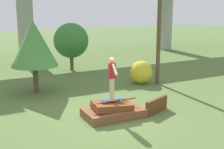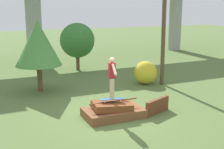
{
  "view_description": "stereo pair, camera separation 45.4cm",
  "coord_description": "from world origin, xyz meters",
  "px_view_note": "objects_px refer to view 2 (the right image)",
  "views": [
    {
      "loc": [
        -4.9,
        -9.15,
        3.85
      ],
      "look_at": [
        -0.07,
        -0.02,
        1.54
      ],
      "focal_mm": 50.0,
      "sensor_mm": 36.0,
      "label": 1
    },
    {
      "loc": [
        -4.5,
        -9.36,
        3.85
      ],
      "look_at": [
        -0.07,
        -0.02,
        1.54
      ],
      "focal_mm": 50.0,
      "sensor_mm": 36.0,
      "label": 2
    }
  ],
  "objects_px": {
    "skateboard": "(112,99)",
    "tree_behind_right": "(77,40)",
    "skater": "(112,75)",
    "tree_behind_left": "(38,43)",
    "bush_yellow_flowering": "(146,73)"
  },
  "relations": [
    {
      "from": "skater",
      "to": "bush_yellow_flowering",
      "type": "distance_m",
      "value": 5.14
    },
    {
      "from": "skateboard",
      "to": "tree_behind_left",
      "type": "bearing_deg",
      "value": 108.78
    },
    {
      "from": "skateboard",
      "to": "bush_yellow_flowering",
      "type": "relative_size",
      "value": 0.74
    },
    {
      "from": "tree_behind_left",
      "to": "bush_yellow_flowering",
      "type": "distance_m",
      "value": 5.38
    },
    {
      "from": "skateboard",
      "to": "bush_yellow_flowering",
      "type": "distance_m",
      "value": 5.06
    },
    {
      "from": "skater",
      "to": "bush_yellow_flowering",
      "type": "bearing_deg",
      "value": 45.38
    },
    {
      "from": "bush_yellow_flowering",
      "to": "tree_behind_left",
      "type": "bearing_deg",
      "value": 170.62
    },
    {
      "from": "skateboard",
      "to": "tree_behind_right",
      "type": "xyz_separation_m",
      "value": [
        1.64,
        8.28,
        1.12
      ]
    },
    {
      "from": "tree_behind_right",
      "to": "skater",
      "type": "bearing_deg",
      "value": -101.22
    },
    {
      "from": "skater",
      "to": "skateboard",
      "type": "bearing_deg",
      "value": 26.57
    },
    {
      "from": "tree_behind_left",
      "to": "bush_yellow_flowering",
      "type": "relative_size",
      "value": 2.8
    },
    {
      "from": "skateboard",
      "to": "tree_behind_left",
      "type": "relative_size",
      "value": 0.26
    },
    {
      "from": "skater",
      "to": "tree_behind_left",
      "type": "xyz_separation_m",
      "value": [
        -1.51,
        4.43,
        0.69
      ]
    },
    {
      "from": "tree_behind_left",
      "to": "bush_yellow_flowering",
      "type": "xyz_separation_m",
      "value": [
        5.06,
        -0.84,
        -1.63
      ]
    },
    {
      "from": "skateboard",
      "to": "tree_behind_right",
      "type": "distance_m",
      "value": 8.52
    }
  ]
}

